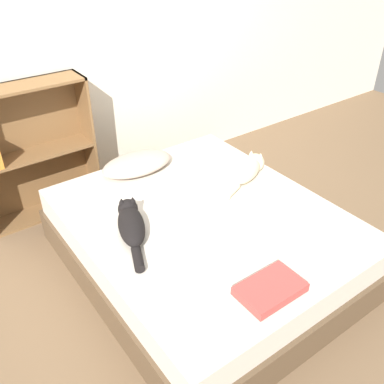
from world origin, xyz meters
name	(u,v)px	position (x,y,z in m)	size (l,w,h in m)	color
ground_plane	(204,263)	(0.00, 0.00, 0.00)	(8.00, 8.00, 0.00)	brown
wall_back	(94,38)	(0.00, 1.42, 1.25)	(8.00, 0.06, 2.50)	silver
bed	(204,240)	(0.00, 0.00, 0.21)	(1.59, 1.89, 0.42)	brown
pillow	(137,164)	(-0.06, 0.75, 0.47)	(0.55, 0.33, 0.11)	#B29E8E
cat_light	(248,169)	(0.54, 0.18, 0.49)	(0.50, 0.28, 0.16)	beige
cat_dark	(131,223)	(-0.46, 0.13, 0.48)	(0.31, 0.56, 0.15)	black
bookshelf	(28,151)	(-0.69, 1.29, 0.54)	(0.89, 0.26, 1.06)	brown
blanket_fold	(270,289)	(-0.14, -0.73, 0.44)	(0.34, 0.22, 0.05)	#B2423D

